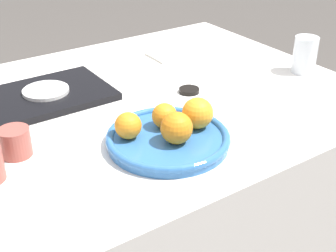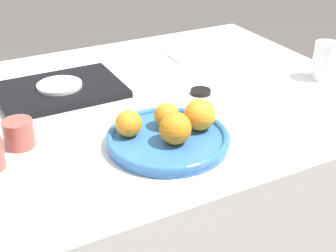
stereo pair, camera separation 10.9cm
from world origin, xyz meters
The scene contains 12 objects.
table centered at (0.00, 0.00, 0.38)m, with size 1.33×0.98×0.76m.
fruit_platter centered at (-0.04, -0.26, 0.77)m, with size 0.30×0.30×0.03m.
orange_0 centered at (-0.12, -0.21, 0.81)m, with size 0.06×0.06×0.06m.
orange_1 centered at (-0.04, -0.29, 0.82)m, with size 0.07×0.07×0.07m.
orange_2 centered at (-0.02, -0.21, 0.81)m, with size 0.06×0.06×0.06m.
orange_3 centered at (0.05, -0.26, 0.82)m, with size 0.08×0.08×0.08m.
water_glass centered at (0.58, -0.13, 0.82)m, with size 0.07×0.07×0.12m.
serving_tray centered at (-0.18, 0.15, 0.77)m, with size 0.35×0.25×0.02m.
side_plate centered at (-0.18, 0.15, 0.78)m, with size 0.13×0.13×0.01m.
cup_0 centered at (-0.35, -0.10, 0.79)m, with size 0.07×0.07×0.07m.
napkin centered at (0.29, 0.24, 0.76)m, with size 0.10×0.11×0.01m.
soy_dish centered at (0.18, -0.05, 0.76)m, with size 0.06×0.06×0.01m.
Camera 1 is at (-0.57, -1.05, 1.33)m, focal length 50.00 mm.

